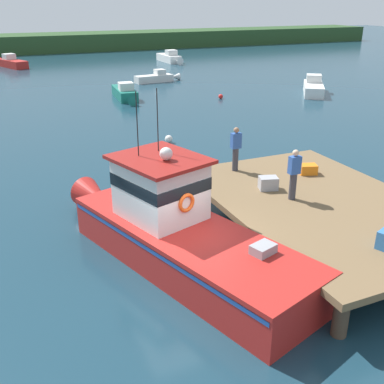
{
  "coord_description": "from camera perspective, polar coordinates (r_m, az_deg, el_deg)",
  "views": [
    {
      "loc": [
        -4.26,
        -10.47,
        7.06
      ],
      "look_at": [
        1.2,
        1.88,
        1.4
      ],
      "focal_mm": 43.2,
      "sensor_mm": 36.0,
      "label": 1
    }
  ],
  "objects": [
    {
      "name": "moored_boat_off_the_point",
      "position": [
        57.88,
        -2.72,
        16.21
      ],
      "size": [
        1.56,
        5.77,
        1.46
      ],
      "color": "white",
      "rests_on": "ground"
    },
    {
      "name": "crate_stack_mid_dock",
      "position": [
        15.52,
        9.4,
        1.09
      ],
      "size": [
        0.7,
        0.6,
        0.43
      ],
      "primitive_type": "cube",
      "rotation": [
        0.0,
        0.0,
        -0.3
      ],
      "color": "#9E9EA3",
      "rests_on": "dock"
    },
    {
      "name": "dock",
      "position": [
        15.08,
        15.6,
        -1.54
      ],
      "size": [
        6.0,
        9.0,
        1.2
      ],
      "color": "#4C3D2D",
      "rests_on": "ground"
    },
    {
      "name": "moored_boat_near_channel",
      "position": [
        39.37,
        14.75,
        12.41
      ],
      "size": [
        4.16,
        5.25,
        1.43
      ],
      "color": "white",
      "rests_on": "ground"
    },
    {
      "name": "crate_single_by_cleat",
      "position": [
        17.23,
        14.13,
        2.75
      ],
      "size": [
        0.71,
        0.61,
        0.35
      ],
      "primitive_type": "cube",
      "rotation": [
        0.0,
        0.0,
        -0.33
      ],
      "color": "orange",
      "rests_on": "dock"
    },
    {
      "name": "deckhand_further_back",
      "position": [
        14.67,
        12.47,
        2.24
      ],
      "size": [
        0.36,
        0.22,
        1.63
      ],
      "color": "#383842",
      "rests_on": "dock"
    },
    {
      "name": "deckhand_by_the_boat",
      "position": [
        16.9,
        5.42,
        5.42
      ],
      "size": [
        0.36,
        0.22,
        1.63
      ],
      "color": "#383842",
      "rests_on": "dock"
    },
    {
      "name": "main_fishing_boat",
      "position": [
        13.18,
        -2.1,
        -4.62
      ],
      "size": [
        4.85,
        9.89,
        4.8
      ],
      "color": "red",
      "rests_on": "ground"
    },
    {
      "name": "moored_boat_mid_harbor",
      "position": [
        43.73,
        -4.35,
        13.89
      ],
      "size": [
        4.44,
        1.47,
        1.11
      ],
      "color": "silver",
      "rests_on": "ground"
    },
    {
      "name": "mooring_buoy_spare_mooring",
      "position": [
        36.05,
        3.56,
        11.69
      ],
      "size": [
        0.35,
        0.35,
        0.35
      ],
      "primitive_type": "sphere",
      "color": "red",
      "rests_on": "ground"
    },
    {
      "name": "mooring_buoy_inshore",
      "position": [
        24.61,
        -2.89,
        6.54
      ],
      "size": [
        0.42,
        0.42,
        0.42
      ],
      "primitive_type": "sphere",
      "color": "silver",
      "rests_on": "ground"
    },
    {
      "name": "moored_boat_far_left",
      "position": [
        57.12,
        -21.4,
        14.64
      ],
      "size": [
        3.08,
        5.63,
        1.43
      ],
      "color": "red",
      "rests_on": "ground"
    },
    {
      "name": "far_shoreline",
      "position": [
        72.83,
        -21.34,
        16.66
      ],
      "size": [
        120.0,
        8.0,
        2.4
      ],
      "primitive_type": "cube",
      "color": "#284723",
      "rests_on": "ground"
    },
    {
      "name": "ground_plane",
      "position": [
        13.33,
        -1.46,
        -9.26
      ],
      "size": [
        200.0,
        200.0,
        0.0
      ],
      "primitive_type": "plane",
      "color": "#193847"
    },
    {
      "name": "moored_boat_far_right",
      "position": [
        36.23,
        -8.22,
        11.99
      ],
      "size": [
        1.66,
        5.17,
        1.3
      ],
      "color": "#196B5B",
      "rests_on": "ground"
    }
  ]
}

